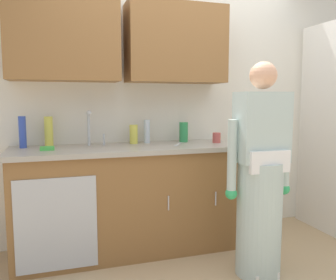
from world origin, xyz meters
name	(u,v)px	position (x,y,z in m)	size (l,w,h in m)	color
ground_plane	(217,278)	(0.00, 0.00, 0.00)	(9.00, 9.00, 0.00)	tan
kitchen_wall_with_uppers	(162,86)	(-0.14, 0.99, 1.48)	(4.80, 0.44, 2.70)	silver
counter_cabinet	(127,201)	(-0.55, 0.70, 0.45)	(1.90, 0.62, 0.90)	brown
countertop	(127,149)	(-0.55, 0.70, 0.92)	(1.96, 0.66, 0.04)	#A8A093
sink	(95,149)	(-0.82, 0.71, 0.93)	(0.50, 0.36, 0.35)	#B7BABF
person_at_sink	(260,186)	(0.33, -0.03, 0.69)	(0.55, 0.34, 1.62)	white
bottle_cleaner_spray	(49,131)	(-1.19, 0.90, 1.07)	(0.07, 0.07, 0.26)	#D8D14C
bottle_soap	(134,134)	(-0.45, 0.86, 1.03)	(0.08, 0.08, 0.17)	#D8D14C
bottle_water_tall	(147,131)	(-0.32, 0.88, 1.05)	(0.06, 0.06, 0.22)	silver
bottle_water_short	(184,132)	(0.03, 0.85, 1.03)	(0.08, 0.08, 0.19)	#2D8C4C
bottle_dish_liquid	(23,132)	(-1.40, 0.86, 1.07)	(0.06, 0.06, 0.27)	#334CB2
cup_by_sink	(217,138)	(0.30, 0.69, 0.99)	(0.08, 0.08, 0.10)	#B24C47
knife_on_counter	(178,144)	(-0.09, 0.68, 0.94)	(0.24, 0.02, 0.01)	silver
sponge	(47,148)	(-1.20, 0.65, 0.96)	(0.11, 0.07, 0.03)	#4CBF4C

